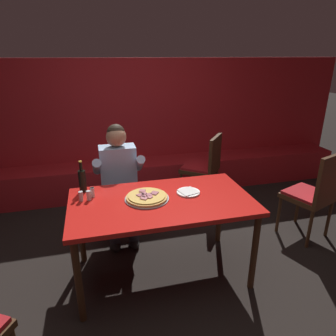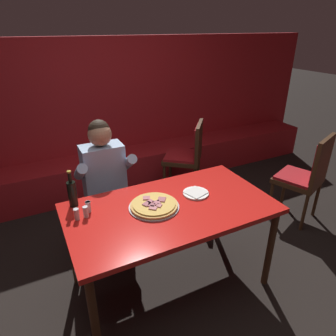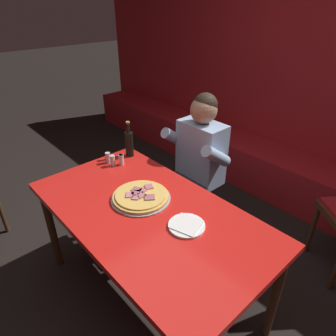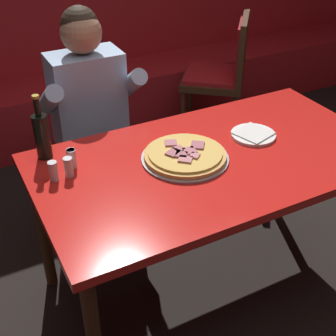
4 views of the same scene
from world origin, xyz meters
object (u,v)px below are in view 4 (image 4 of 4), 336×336
Objects in this scene: pizza at (185,155)px; shaker_black_pepper at (72,160)px; shaker_oregano at (53,172)px; shaker_red_pepper_flakes at (72,159)px; dining_chair_by_booth at (224,70)px; main_dining_table at (213,171)px; shaker_parmesan at (69,168)px; beer_bottle at (42,135)px; diner_seated_blue_shirt at (95,119)px; plate_white_paper at (253,134)px.

shaker_black_pepper is (-0.45, 0.16, 0.02)m from pizza.
pizza is 0.48m from shaker_black_pepper.
shaker_red_pepper_flakes is at bearing 32.53° from shaker_oregano.
shaker_oregano is 1.92m from dining_chair_by_booth.
shaker_red_pepper_flakes is at bearing 159.87° from pizza.
shaker_parmesan is at bearing 166.29° from main_dining_table.
dining_chair_by_booth is (1.54, 0.90, -0.31)m from beer_bottle.
beer_bottle is 0.21m from shaker_parmesan.
dining_chair_by_booth is (1.55, 1.10, -0.23)m from shaker_oregano.
pizza is at bearing -129.84° from dining_chair_by_booth.
shaker_red_pepper_flakes is (-0.45, 0.17, 0.02)m from pizza.
diner_seated_blue_shirt reaches higher than shaker_red_pepper_flakes.
diner_seated_blue_shirt reaches higher than pizza.
shaker_black_pepper is (-0.84, 0.13, 0.03)m from plate_white_paper.
plate_white_paper is 0.22× the size of dining_chair_by_booth.
shaker_black_pepper is at bearing 160.49° from main_dining_table.
dining_chair_by_booth reaches higher than shaker_parmesan.
beer_bottle reaches higher than shaker_red_pepper_flakes.
shaker_black_pepper is 1.00× the size of shaker_parmesan.
dining_chair_by_booth is at bearing 35.48° from shaker_red_pepper_flakes.
beer_bottle is 0.30× the size of dining_chair_by_booth.
plate_white_paper is (0.26, 0.07, 0.09)m from main_dining_table.
pizza is 1.31× the size of beer_bottle.
diner_seated_blue_shirt reaches higher than dining_chair_by_booth.
shaker_red_pepper_flakes reaches higher than pizza.
main_dining_table is 0.78m from diner_seated_blue_shirt.
beer_bottle is 3.40× the size of shaker_red_pepper_flakes.
shaker_oregano is at bearing -144.70° from dining_chair_by_booth.
diner_seated_blue_shirt is at bearing -155.88° from dining_chair_by_booth.
main_dining_table is 1.23× the size of diner_seated_blue_shirt.
diner_seated_blue_shirt is at bearing 112.40° from main_dining_table.
dining_chair_by_booth is (0.88, 1.25, -0.12)m from main_dining_table.
plate_white_paper is at bearing -117.83° from dining_chair_by_booth.
beer_bottle is 1.81m from dining_chair_by_booth.
dining_chair_by_booth is at bearing 30.46° from beer_bottle.
main_dining_table is at bearing -12.39° from shaker_oregano.
shaker_parmesan is at bearing -119.89° from shaker_black_pepper.
plate_white_paper is at bearing 4.26° from pizza.
pizza is at bearing -10.89° from shaker_oregano.
beer_bottle reaches higher than shaker_parmesan.
beer_bottle is 0.55m from diner_seated_blue_shirt.
beer_bottle reaches higher than plate_white_paper.
main_dining_table is 7.45× the size of plate_white_paper.
shaker_black_pepper is at bearing 160.31° from pizza.
shaker_red_pepper_flakes is 1.00× the size of shaker_parmesan.
plate_white_paper is 0.85m from shaker_black_pepper.
main_dining_table is 18.19× the size of shaker_black_pepper.
shaker_oregano is at bearing -147.47° from shaker_red_pepper_flakes.
pizza is 0.48m from shaker_red_pepper_flakes.
shaker_parmesan is 0.66m from diner_seated_blue_shirt.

